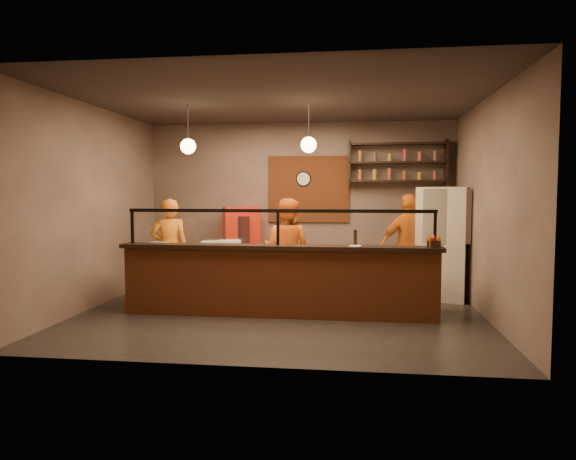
# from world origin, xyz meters

# --- Properties ---
(floor) EXTENTS (6.00, 6.00, 0.00)m
(floor) POSITION_xyz_m (0.00, 0.00, 0.00)
(floor) COLOR black
(floor) RESTS_ON ground
(ceiling) EXTENTS (6.00, 6.00, 0.00)m
(ceiling) POSITION_xyz_m (0.00, 0.00, 3.20)
(ceiling) COLOR #352D29
(ceiling) RESTS_ON wall_back
(wall_back) EXTENTS (6.00, 0.00, 6.00)m
(wall_back) POSITION_xyz_m (0.00, 2.50, 1.60)
(wall_back) COLOR #7D6A5B
(wall_back) RESTS_ON floor
(wall_left) EXTENTS (0.00, 5.00, 5.00)m
(wall_left) POSITION_xyz_m (-3.00, 0.00, 1.60)
(wall_left) COLOR #7D6A5B
(wall_left) RESTS_ON floor
(wall_right) EXTENTS (0.00, 5.00, 5.00)m
(wall_right) POSITION_xyz_m (3.00, 0.00, 1.60)
(wall_right) COLOR #7D6A5B
(wall_right) RESTS_ON floor
(wall_front) EXTENTS (6.00, 0.00, 6.00)m
(wall_front) POSITION_xyz_m (0.00, -2.50, 1.60)
(wall_front) COLOR #7D6A5B
(wall_front) RESTS_ON floor
(brick_patch) EXTENTS (1.60, 0.04, 1.30)m
(brick_patch) POSITION_xyz_m (0.20, 2.47, 1.90)
(brick_patch) COLOR brown
(brick_patch) RESTS_ON wall_back
(service_counter) EXTENTS (4.60, 0.25, 1.00)m
(service_counter) POSITION_xyz_m (0.00, -0.30, 0.50)
(service_counter) COLOR brown
(service_counter) RESTS_ON floor
(counter_ledge) EXTENTS (4.70, 0.37, 0.06)m
(counter_ledge) POSITION_xyz_m (0.00, -0.30, 1.03)
(counter_ledge) COLOR black
(counter_ledge) RESTS_ON service_counter
(worktop_cabinet) EXTENTS (4.60, 0.75, 0.85)m
(worktop_cabinet) POSITION_xyz_m (0.00, 0.20, 0.42)
(worktop_cabinet) COLOR gray
(worktop_cabinet) RESTS_ON floor
(worktop) EXTENTS (4.60, 0.75, 0.05)m
(worktop) POSITION_xyz_m (0.00, 0.20, 0.88)
(worktop) COLOR white
(worktop) RESTS_ON worktop_cabinet
(sneeze_guard) EXTENTS (4.50, 0.05, 0.52)m
(sneeze_guard) POSITION_xyz_m (0.00, -0.30, 1.37)
(sneeze_guard) COLOR white
(sneeze_guard) RESTS_ON counter_ledge
(wall_shelving) EXTENTS (1.84, 0.28, 0.85)m
(wall_shelving) POSITION_xyz_m (1.90, 2.32, 2.40)
(wall_shelving) COLOR black
(wall_shelving) RESTS_ON wall_back
(wall_clock) EXTENTS (0.30, 0.04, 0.30)m
(wall_clock) POSITION_xyz_m (0.10, 2.46, 2.10)
(wall_clock) COLOR black
(wall_clock) RESTS_ON wall_back
(pendant_left) EXTENTS (0.24, 0.24, 0.77)m
(pendant_left) POSITION_xyz_m (-1.50, 0.20, 2.55)
(pendant_left) COLOR black
(pendant_left) RESTS_ON ceiling
(pendant_right) EXTENTS (0.24, 0.24, 0.77)m
(pendant_right) POSITION_xyz_m (0.40, 0.20, 2.55)
(pendant_right) COLOR black
(pendant_right) RESTS_ON ceiling
(cook_left) EXTENTS (0.72, 0.59, 1.72)m
(cook_left) POSITION_xyz_m (-2.05, 0.80, 0.86)
(cook_left) COLOR orange
(cook_left) RESTS_ON floor
(cook_mid) EXTENTS (0.98, 0.84, 1.73)m
(cook_mid) POSITION_xyz_m (-0.04, 0.91, 0.87)
(cook_mid) COLOR #CE5713
(cook_mid) RESTS_ON floor
(cook_right) EXTENTS (1.13, 0.67, 1.81)m
(cook_right) POSITION_xyz_m (2.05, 1.35, 0.90)
(cook_right) COLOR orange
(cook_right) RESTS_ON floor
(fridge) EXTENTS (0.97, 0.94, 1.92)m
(fridge) POSITION_xyz_m (2.60, 1.36, 0.96)
(fridge) COLOR beige
(fridge) RESTS_ON floor
(red_cooler) EXTENTS (0.84, 0.80, 1.55)m
(red_cooler) POSITION_xyz_m (-1.09, 2.15, 0.78)
(red_cooler) COLOR red
(red_cooler) RESTS_ON floor
(pizza_dough) EXTENTS (0.55, 0.55, 0.01)m
(pizza_dough) POSITION_xyz_m (-0.13, 0.14, 0.91)
(pizza_dough) COLOR #EDE6C9
(pizza_dough) RESTS_ON worktop
(prep_tub_a) EXTENTS (0.32, 0.27, 0.15)m
(prep_tub_a) POSITION_xyz_m (-1.18, 0.32, 0.97)
(prep_tub_a) COLOR silver
(prep_tub_a) RESTS_ON worktop
(prep_tub_b) EXTENTS (0.40, 0.35, 0.17)m
(prep_tub_b) POSITION_xyz_m (-0.85, 0.22, 0.99)
(prep_tub_b) COLOR silver
(prep_tub_b) RESTS_ON worktop
(prep_tub_c) EXTENTS (0.32, 0.28, 0.14)m
(prep_tub_c) POSITION_xyz_m (-1.99, 0.11, 0.97)
(prep_tub_c) COLOR silver
(prep_tub_c) RESTS_ON worktop
(rolling_pin) EXTENTS (0.39, 0.25, 0.07)m
(rolling_pin) POSITION_xyz_m (-0.62, 0.25, 0.93)
(rolling_pin) COLOR yellow
(rolling_pin) RESTS_ON worktop
(condiment_caddy) EXTENTS (0.19, 0.15, 0.10)m
(condiment_caddy) POSITION_xyz_m (2.20, -0.34, 1.11)
(condiment_caddy) COLOR black
(condiment_caddy) RESTS_ON counter_ledge
(pepper_mill) EXTENTS (0.05, 0.05, 0.23)m
(pepper_mill) POSITION_xyz_m (1.11, -0.22, 1.17)
(pepper_mill) COLOR black
(pepper_mill) RESTS_ON counter_ledge
(small_plate) EXTENTS (0.22, 0.22, 0.01)m
(small_plate) POSITION_xyz_m (1.12, -0.35, 1.07)
(small_plate) COLOR white
(small_plate) RESTS_ON counter_ledge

